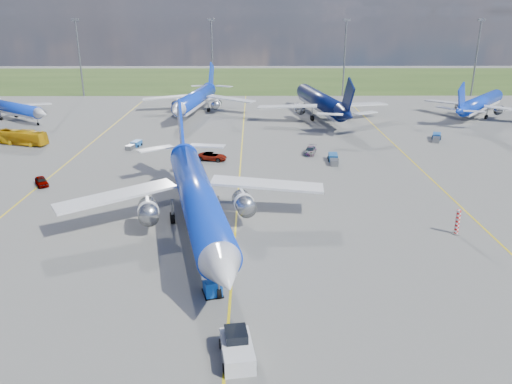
{
  "coord_description": "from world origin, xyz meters",
  "views": [
    {
      "loc": [
        2.07,
        -45.31,
        24.63
      ],
      "look_at": [
        2.49,
        11.57,
        4.0
      ],
      "focal_mm": 35.0,
      "sensor_mm": 36.0,
      "label": 1
    }
  ],
  "objects_px": {
    "apron_bus": "(22,137)",
    "baggage_tug_c": "(134,145)",
    "bg_jet_nnw": "(196,114)",
    "service_car_c": "(310,150)",
    "baggage_tug_e": "(437,137)",
    "pushback_tug": "(237,348)",
    "bg_jet_ne": "(479,116)",
    "main_airliner": "(199,230)",
    "uld_container": "(213,287)",
    "bg_jet_nw": "(14,120)",
    "service_car_a": "(42,181)",
    "warning_post": "(457,222)",
    "baggage_tug_w": "(333,159)",
    "service_car_b": "(212,156)",
    "bg_jet_n": "(320,118)"
  },
  "relations": [
    {
      "from": "service_car_b",
      "to": "baggage_tug_e",
      "type": "xyz_separation_m",
      "value": [
        44.53,
        14.36,
        -0.16
      ]
    },
    {
      "from": "uld_container",
      "to": "pushback_tug",
      "type": "bearing_deg",
      "value": -90.36
    },
    {
      "from": "baggage_tug_w",
      "to": "service_car_b",
      "type": "bearing_deg",
      "value": -178.38
    },
    {
      "from": "bg_jet_n",
      "to": "baggage_tug_e",
      "type": "relative_size",
      "value": 8.16
    },
    {
      "from": "uld_container",
      "to": "apron_bus",
      "type": "xyz_separation_m",
      "value": [
        -41.42,
        55.28,
        0.71
      ]
    },
    {
      "from": "apron_bus",
      "to": "baggage_tug_c",
      "type": "height_order",
      "value": "apron_bus"
    },
    {
      "from": "bg_jet_nnw",
      "to": "service_car_a",
      "type": "height_order",
      "value": "bg_jet_nnw"
    },
    {
      "from": "bg_jet_nw",
      "to": "pushback_tug",
      "type": "height_order",
      "value": "bg_jet_nw"
    },
    {
      "from": "main_airliner",
      "to": "service_car_c",
      "type": "height_order",
      "value": "main_airliner"
    },
    {
      "from": "bg_jet_n",
      "to": "baggage_tug_w",
      "type": "distance_m",
      "value": 38.51
    },
    {
      "from": "bg_jet_nw",
      "to": "service_car_a",
      "type": "xyz_separation_m",
      "value": [
        26.05,
        -48.45,
        0.66
      ]
    },
    {
      "from": "bg_jet_nnw",
      "to": "service_car_c",
      "type": "xyz_separation_m",
      "value": [
        24.95,
        -38.7,
        0.67
      ]
    },
    {
      "from": "warning_post",
      "to": "baggage_tug_c",
      "type": "bearing_deg",
      "value": 139.4
    },
    {
      "from": "warning_post",
      "to": "uld_container",
      "type": "relative_size",
      "value": 1.58
    },
    {
      "from": "bg_jet_ne",
      "to": "main_airliner",
      "type": "height_order",
      "value": "main_airliner"
    },
    {
      "from": "bg_jet_nw",
      "to": "baggage_tug_c",
      "type": "height_order",
      "value": "bg_jet_nw"
    },
    {
      "from": "baggage_tug_c",
      "to": "service_car_b",
      "type": "bearing_deg",
      "value": -15.04
    },
    {
      "from": "baggage_tug_c",
      "to": "baggage_tug_e",
      "type": "xyz_separation_m",
      "value": [
        60.19,
        5.41,
        0.06
      ]
    },
    {
      "from": "bg_jet_nnw",
      "to": "baggage_tug_c",
      "type": "height_order",
      "value": "bg_jet_nnw"
    },
    {
      "from": "bg_jet_n",
      "to": "baggage_tug_w",
      "type": "relative_size",
      "value": 8.35
    },
    {
      "from": "bg_jet_nw",
      "to": "main_airliner",
      "type": "height_order",
      "value": "main_airliner"
    },
    {
      "from": "service_car_c",
      "to": "baggage_tug_w",
      "type": "relative_size",
      "value": 0.86
    },
    {
      "from": "main_airliner",
      "to": "uld_container",
      "type": "xyz_separation_m",
      "value": [
        2.73,
        -14.35,
        0.76
      ]
    },
    {
      "from": "warning_post",
      "to": "service_car_c",
      "type": "bearing_deg",
      "value": 110.89
    },
    {
      "from": "warning_post",
      "to": "main_airliner",
      "type": "xyz_separation_m",
      "value": [
        -30.38,
        1.28,
        -1.5
      ]
    },
    {
      "from": "bg_jet_nnw",
      "to": "main_airliner",
      "type": "relative_size",
      "value": 0.9
    },
    {
      "from": "uld_container",
      "to": "bg_jet_n",
      "type": "bearing_deg",
      "value": 60.09
    },
    {
      "from": "apron_bus",
      "to": "service_car_a",
      "type": "bearing_deg",
      "value": -134.09
    },
    {
      "from": "bg_jet_nnw",
      "to": "pushback_tug",
      "type": "xyz_separation_m",
      "value": [
        13.17,
        -95.83,
        0.84
      ]
    },
    {
      "from": "service_car_c",
      "to": "baggage_tug_c",
      "type": "xyz_separation_m",
      "value": [
        -33.31,
        5.0,
        -0.17
      ]
    },
    {
      "from": "pushback_tug",
      "to": "baggage_tug_e",
      "type": "height_order",
      "value": "pushback_tug"
    },
    {
      "from": "main_airliner",
      "to": "uld_container",
      "type": "bearing_deg",
      "value": -91.83
    },
    {
      "from": "bg_jet_nnw",
      "to": "baggage_tug_w",
      "type": "height_order",
      "value": "bg_jet_nnw"
    },
    {
      "from": "bg_jet_n",
      "to": "service_car_a",
      "type": "bearing_deg",
      "value": 37.25
    },
    {
      "from": "warning_post",
      "to": "bg_jet_ne",
      "type": "distance_m",
      "value": 77.34
    },
    {
      "from": "bg_jet_n",
      "to": "bg_jet_ne",
      "type": "bearing_deg",
      "value": 173.41
    },
    {
      "from": "service_car_c",
      "to": "baggage_tug_w",
      "type": "xyz_separation_m",
      "value": [
        3.49,
        -5.15,
        -0.11
      ]
    },
    {
      "from": "bg_jet_nnw",
      "to": "service_car_a",
      "type": "bearing_deg",
      "value": -98.54
    },
    {
      "from": "baggage_tug_c",
      "to": "service_car_c",
      "type": "bearing_deg",
      "value": 6.18
    },
    {
      "from": "warning_post",
      "to": "bg_jet_nnw",
      "type": "height_order",
      "value": "bg_jet_nnw"
    },
    {
      "from": "service_car_a",
      "to": "baggage_tug_e",
      "type": "bearing_deg",
      "value": -9.68
    },
    {
      "from": "uld_container",
      "to": "apron_bus",
      "type": "bearing_deg",
      "value": 110.96
    },
    {
      "from": "main_airliner",
      "to": "baggage_tug_w",
      "type": "bearing_deg",
      "value": 41.7
    },
    {
      "from": "bg_jet_ne",
      "to": "service_car_a",
      "type": "bearing_deg",
      "value": 70.09
    },
    {
      "from": "bg_jet_nw",
      "to": "main_airliner",
      "type": "bearing_deg",
      "value": -105.31
    },
    {
      "from": "apron_bus",
      "to": "warning_post",
      "type": "bearing_deg",
      "value": -104.33
    },
    {
      "from": "bg_jet_n",
      "to": "bg_jet_nw",
      "type": "bearing_deg",
      "value": -7.45
    },
    {
      "from": "service_car_a",
      "to": "service_car_c",
      "type": "xyz_separation_m",
      "value": [
        42.25,
        17.27,
        0.01
      ]
    },
    {
      "from": "pushback_tug",
      "to": "service_car_a",
      "type": "bearing_deg",
      "value": 118.86
    },
    {
      "from": "bg_jet_nnw",
      "to": "apron_bus",
      "type": "relative_size",
      "value": 3.94
    }
  ]
}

